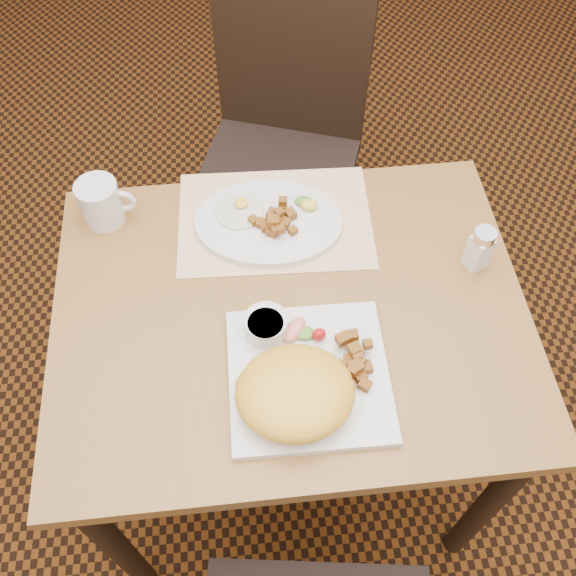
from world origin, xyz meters
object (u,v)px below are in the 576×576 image
at_px(plate_oval, 269,222).
at_px(salt_shaker, 480,248).
at_px(coffee_mug, 102,202).
at_px(chair_far, 283,134).
at_px(table, 291,338).
at_px(plate_square, 309,376).

height_order(plate_oval, salt_shaker, salt_shaker).
bearing_deg(coffee_mug, chair_far, 46.97).
xyz_separation_m(plate_oval, salt_shaker, (0.40, -0.14, 0.04)).
relative_size(table, chair_far, 0.93).
bearing_deg(coffee_mug, plate_square, -47.78).
distance_m(plate_oval, coffee_mug, 0.34).
bearing_deg(plate_oval, coffee_mug, 170.28).
xyz_separation_m(table, chair_far, (0.06, 0.71, -0.10)).
relative_size(salt_shaker, coffee_mug, 0.86).
distance_m(chair_far, plate_square, 0.88).
height_order(table, plate_square, plate_square).
bearing_deg(salt_shaker, plate_oval, 160.29).
bearing_deg(chair_far, plate_oval, 100.28).
distance_m(plate_square, plate_oval, 0.36).
distance_m(plate_square, salt_shaker, 0.42).
xyz_separation_m(chair_far, plate_square, (-0.04, -0.86, 0.22)).
relative_size(table, coffee_mug, 7.74).
bearing_deg(table, salt_shaker, 10.28).
xyz_separation_m(table, plate_oval, (-0.02, 0.21, 0.12)).
height_order(chair_far, coffee_mug, chair_far).
bearing_deg(plate_oval, salt_shaker, -19.71).
bearing_deg(plate_oval, plate_square, -83.73).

